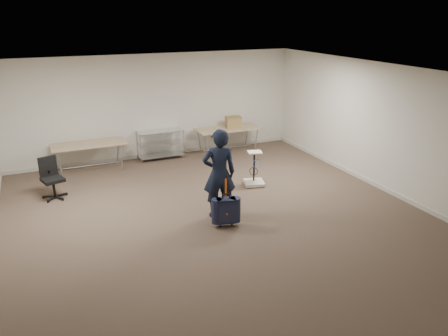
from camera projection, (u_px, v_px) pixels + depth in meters
name	position (u px, v px, depth m)	size (l,w,h in m)	color
ground	(221.00, 222.00, 8.42)	(9.00, 9.00, 0.00)	#48382C
room_shell	(196.00, 194.00, 9.59)	(8.00, 9.00, 9.00)	silver
folding_table_left	(89.00, 145.00, 10.88)	(1.80, 0.75, 0.73)	tan
folding_table_right	(228.00, 130.00, 12.31)	(1.80, 0.75, 0.73)	tan
wire_shelf	(160.00, 143.00, 11.89)	(1.22, 0.47, 0.80)	silver
person	(219.00, 174.00, 8.40)	(0.65, 0.42, 1.77)	black
suitcase	(226.00, 211.00, 8.14)	(0.39, 0.28, 0.96)	black
office_chair	(53.00, 186.00, 9.44)	(0.55, 0.55, 0.90)	black
equipment_cart	(254.00, 176.00, 10.15)	(0.55, 0.55, 0.82)	beige
cardboard_box	(233.00, 122.00, 12.32)	(0.42, 0.31, 0.31)	#976446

